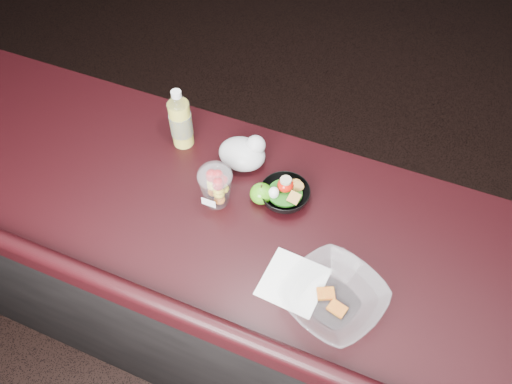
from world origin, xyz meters
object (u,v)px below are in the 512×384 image
at_px(lemonade_bottle, 181,122).
at_px(green_apple, 261,194).
at_px(takeout_bowl, 334,298).
at_px(fruit_cup, 216,185).
at_px(snack_bowl, 285,194).

relative_size(lemonade_bottle, green_apple, 3.04).
bearing_deg(takeout_bowl, fruit_cup, 156.12).
bearing_deg(snack_bowl, takeout_bowl, -48.67).
distance_m(lemonade_bottle, green_apple, 0.35).
bearing_deg(green_apple, fruit_cup, -156.54).
height_order(green_apple, snack_bowl, snack_bowl).
relative_size(lemonade_bottle, takeout_bowl, 0.67).
distance_m(lemonade_bottle, fruit_cup, 0.27).
height_order(lemonade_bottle, green_apple, lemonade_bottle).
bearing_deg(fruit_cup, takeout_bowl, -23.88).
xyz_separation_m(fruit_cup, takeout_bowl, (0.42, -0.19, -0.04)).
height_order(lemonade_bottle, takeout_bowl, lemonade_bottle).
distance_m(lemonade_bottle, takeout_bowl, 0.72).
xyz_separation_m(lemonade_bottle, green_apple, (0.33, -0.12, -0.06)).
bearing_deg(fruit_cup, lemonade_bottle, 139.42).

